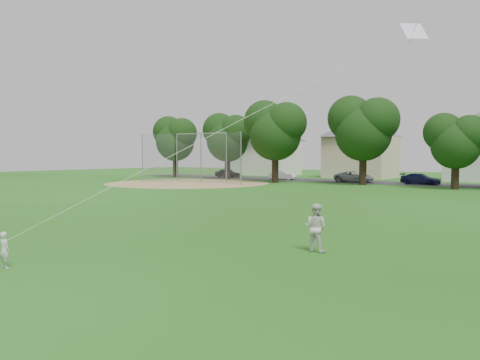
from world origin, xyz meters
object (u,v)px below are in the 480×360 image
Objects in this scene: toddler at (5,250)px; baseball_backstop at (198,158)px; older_boy at (316,228)px; kite at (231,125)px.

toddler is 40.25m from baseball_backstop.
older_boy is 38.66m from baseball_backstop.
baseball_backstop is at bearing -58.95° from toddler.
older_boy is 4.21m from kite.
older_boy is at bearing -132.52° from toddler.
toddler is 7.25m from kite.
kite reaches higher than older_boy.
kite reaches higher than baseball_backstop.
kite is (-1.82, -2.01, 3.22)m from older_boy.
older_boy is (5.66, 7.09, 0.27)m from toddler.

